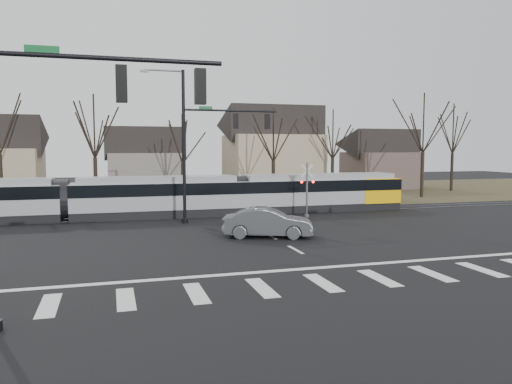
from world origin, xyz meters
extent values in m
plane|color=black|center=(0.00, 0.00, 0.00)|extent=(140.00, 140.00, 0.00)
cube|color=#38331E|center=(0.00, 32.00, 0.01)|extent=(140.00, 28.00, 0.01)
cube|color=silver|center=(-10.80, -4.00, 0.01)|extent=(0.60, 2.60, 0.01)
cube|color=silver|center=(-8.40, -4.00, 0.01)|extent=(0.60, 2.60, 0.01)
cube|color=silver|center=(-6.00, -4.00, 0.01)|extent=(0.60, 2.60, 0.01)
cube|color=silver|center=(-3.60, -4.00, 0.01)|extent=(0.60, 2.60, 0.01)
cube|color=silver|center=(-1.20, -4.00, 0.01)|extent=(0.60, 2.60, 0.01)
cube|color=silver|center=(1.20, -4.00, 0.01)|extent=(0.60, 2.60, 0.01)
cube|color=silver|center=(3.60, -4.00, 0.01)|extent=(0.60, 2.60, 0.01)
cube|color=silver|center=(6.00, -4.00, 0.01)|extent=(0.60, 2.60, 0.01)
cube|color=silver|center=(0.00, -1.80, 0.01)|extent=(28.00, 0.35, 0.01)
cube|color=silver|center=(0.00, 2.00, 0.01)|extent=(0.18, 2.00, 0.01)
cube|color=silver|center=(0.00, 6.00, 0.01)|extent=(0.18, 2.00, 0.01)
cube|color=silver|center=(0.00, 10.00, 0.01)|extent=(0.18, 2.00, 0.01)
cube|color=silver|center=(0.00, 14.00, 0.01)|extent=(0.18, 2.00, 0.01)
cube|color=silver|center=(0.00, 18.00, 0.01)|extent=(0.18, 2.00, 0.01)
cube|color=silver|center=(0.00, 22.00, 0.01)|extent=(0.18, 2.00, 0.01)
cube|color=silver|center=(0.00, 26.00, 0.01)|extent=(0.18, 2.00, 0.01)
cube|color=silver|center=(0.00, 30.00, 0.01)|extent=(0.18, 2.00, 0.01)
cube|color=#59595E|center=(0.00, 15.10, 0.03)|extent=(90.00, 0.12, 0.06)
cube|color=#59595E|center=(0.00, 16.50, 0.03)|extent=(90.00, 0.12, 0.06)
cube|color=gray|center=(-5.43, 16.00, 1.49)|extent=(12.26, 2.86, 2.98)
cube|color=black|center=(-5.43, 16.00, 2.09)|extent=(12.28, 2.90, 0.87)
cube|color=gray|center=(7.34, 16.00, 1.49)|extent=(13.28, 2.86, 2.98)
cube|color=black|center=(7.34, 16.00, 2.09)|extent=(13.30, 2.90, 0.87)
cube|color=#FFBF07|center=(12.34, 16.00, 1.58)|extent=(3.27, 2.92, 1.99)
imported|color=#4A4D51|center=(-0.25, 5.75, 0.84)|extent=(5.01, 6.20, 1.67)
cylinder|color=black|center=(-8.75, -6.00, 7.60)|extent=(6.50, 0.14, 0.14)
cube|color=#0C5926|center=(-10.50, -6.00, 7.75)|extent=(0.90, 0.03, 0.22)
cube|color=black|center=(-8.43, -6.00, 6.90)|extent=(0.32, 0.32, 1.05)
sphere|color=#FF0C07|center=(-8.43, -6.00, 7.23)|extent=(0.22, 0.22, 0.22)
cube|color=black|center=(-6.15, -6.00, 6.90)|extent=(0.32, 0.32, 1.05)
sphere|color=#FF0C07|center=(-6.15, -6.00, 7.23)|extent=(0.22, 0.22, 0.22)
cylinder|color=black|center=(-4.00, 12.50, 5.10)|extent=(0.22, 0.22, 10.20)
cylinder|color=black|center=(-4.00, 12.50, 0.15)|extent=(0.44, 0.44, 0.30)
cylinder|color=black|center=(-0.75, 12.50, 7.60)|extent=(6.50, 0.14, 0.14)
cube|color=#0C5926|center=(-2.50, 12.50, 7.75)|extent=(0.90, 0.03, 0.22)
cube|color=black|center=(-0.42, 12.50, 6.90)|extent=(0.32, 0.32, 1.05)
sphere|color=#FF0C07|center=(-0.42, 12.50, 7.23)|extent=(0.22, 0.22, 0.22)
cube|color=black|center=(1.85, 12.50, 6.90)|extent=(0.32, 0.32, 1.05)
sphere|color=#FF0C07|center=(1.85, 12.50, 7.23)|extent=(0.22, 0.22, 0.22)
cube|color=#59595B|center=(-6.50, 12.50, 10.02)|extent=(0.55, 0.22, 0.14)
cylinder|color=#59595B|center=(5.00, 12.80, 2.00)|extent=(0.14, 0.14, 4.00)
cylinder|color=#59595B|center=(5.00, 12.80, 0.10)|extent=(0.36, 0.36, 0.20)
cube|color=silver|center=(5.00, 12.80, 3.40)|extent=(0.95, 0.04, 0.95)
cube|color=silver|center=(5.00, 12.80, 3.40)|extent=(0.95, 0.04, 0.95)
cube|color=black|center=(5.00, 12.80, 2.60)|extent=(1.00, 0.10, 0.12)
sphere|color=#FF0C07|center=(4.55, 12.72, 2.60)|extent=(0.18, 0.18, 0.18)
sphere|color=#FF0C07|center=(5.45, 12.72, 2.60)|extent=(0.18, 0.18, 0.18)
cube|color=slate|center=(-5.00, 36.00, 2.25)|extent=(8.00, 7.00, 4.50)
cube|color=tan|center=(9.00, 33.00, 3.25)|extent=(10.00, 8.00, 6.50)
cube|color=#52403C|center=(24.00, 35.00, 2.25)|extent=(8.00, 7.00, 4.50)
camera|label=1|loc=(-8.81, -20.96, 5.08)|focal=35.00mm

